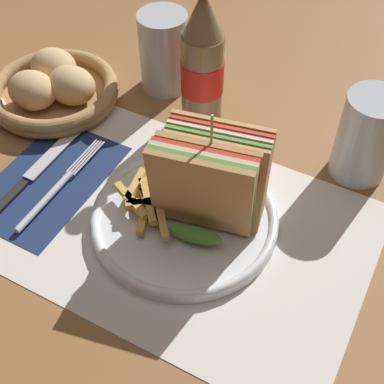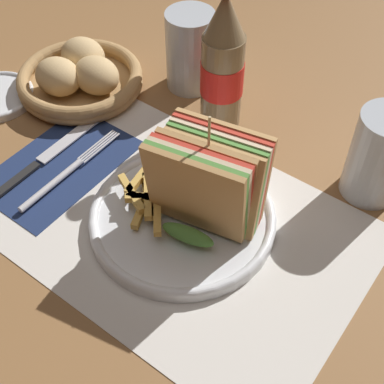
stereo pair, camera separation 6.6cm
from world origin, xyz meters
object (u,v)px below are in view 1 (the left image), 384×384
at_px(plate_main, 185,218).
at_px(fork, 54,191).
at_px(knife, 33,173).
at_px(glass_near, 365,142).
at_px(bread_basket, 54,89).
at_px(glass_far, 164,52).
at_px(coke_bottle_near, 202,63).
at_px(club_sandwich, 210,182).

relative_size(plate_main, fork, 1.28).
height_order(plate_main, knife, plate_main).
distance_m(glass_near, bread_basket, 0.47).
relative_size(glass_far, bread_basket, 0.64).
relative_size(coke_bottle_near, glass_far, 1.84).
relative_size(glass_near, bread_basket, 0.64).
bearing_deg(glass_far, bread_basket, -138.20).
xyz_separation_m(club_sandwich, glass_near, (0.14, 0.18, -0.02)).
height_order(fork, glass_near, glass_near).
relative_size(plate_main, bread_basket, 1.19).
xyz_separation_m(knife, coke_bottle_near, (0.15, 0.22, 0.09)).
height_order(knife, coke_bottle_near, coke_bottle_near).
bearing_deg(knife, plate_main, 5.92).
height_order(plate_main, club_sandwich, club_sandwich).
relative_size(club_sandwich, coke_bottle_near, 0.69).
bearing_deg(glass_near, coke_bottle_near, -179.50).
distance_m(club_sandwich, bread_basket, 0.34).
height_order(knife, glass_near, glass_near).
bearing_deg(coke_bottle_near, plate_main, -68.64).
xyz_separation_m(glass_near, glass_far, (-0.33, 0.04, 0.01)).
relative_size(fork, bread_basket, 0.93).
distance_m(club_sandwich, fork, 0.22).
xyz_separation_m(club_sandwich, knife, (-0.25, -0.04, -0.07)).
bearing_deg(glass_far, knife, -102.46).
bearing_deg(knife, fork, -18.62).
bearing_deg(coke_bottle_near, club_sandwich, -60.27).
bearing_deg(glass_near, glass_far, 172.64).
height_order(fork, glass_far, glass_far).
distance_m(plate_main, fork, 0.18).
relative_size(coke_bottle_near, bread_basket, 1.17).
xyz_separation_m(plate_main, coke_bottle_near, (-0.07, 0.19, 0.09)).
bearing_deg(glass_near, club_sandwich, -127.64).
xyz_separation_m(plate_main, fork, (-0.17, -0.04, -0.00)).
bearing_deg(club_sandwich, fork, -164.89).
height_order(fork, coke_bottle_near, coke_bottle_near).
relative_size(plate_main, glass_far, 1.88).
bearing_deg(plate_main, fork, -167.04).
relative_size(knife, coke_bottle_near, 0.84).
distance_m(glass_far, bread_basket, 0.18).
bearing_deg(glass_near, fork, -145.48).
height_order(coke_bottle_near, bread_basket, coke_bottle_near).
distance_m(fork, glass_near, 0.41).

